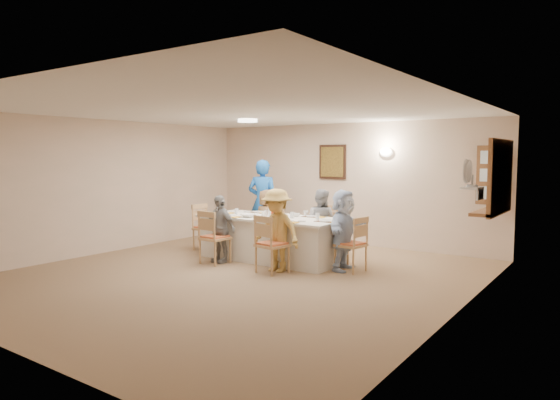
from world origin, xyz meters
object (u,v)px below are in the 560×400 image
Objects in this scene: chair_right_end at (351,244)px; condiment_ketchup at (272,209)px; chair_back_left at (271,226)px; chair_back_right at (324,231)px; diner_back_right at (321,223)px; dining_table at (271,238)px; diner_front_left at (220,229)px; chair_left_end at (207,227)px; diner_front_right at (277,230)px; desk_fan at (470,177)px; chair_front_left at (215,237)px; chair_front_right at (272,244)px; diner_right_end at (343,230)px; serving_hatch at (501,177)px; diner_back_left at (267,220)px; caregiver at (263,202)px.

chair_right_end is 1.64m from condiment_ketchup.
chair_back_right is (1.20, 0.00, 0.01)m from chair_back_left.
chair_back_left is 0.73× the size of diner_back_right.
diner_front_left is at bearing -131.42° from dining_table.
diner_back_right is at bearing 48.58° from dining_table.
dining_table is 9.98× the size of condiment_ketchup.
diner_front_right is (2.15, -0.68, 0.21)m from chair_left_end.
diner_front_right is at bearing -170.48° from desk_fan.
chair_front_left is at bearing -171.62° from desk_fan.
chair_back_left reaches higher than chair_left_end.
desk_fan is 0.33× the size of chair_front_right.
chair_right_end is at bearing -157.07° from chair_front_left.
desk_fan is 0.26× the size of diner_front_left.
diner_front_right is (-2.79, -0.47, -0.90)m from desk_fan.
diner_right_end is (1.42, 0.00, 0.27)m from dining_table.
chair_back_left is 1.20m from chair_back_right.
desk_fan is 0.23× the size of diner_right_end.
chair_back_right is 2.00m from chair_front_left.
diner_back_right is 0.95× the size of diner_right_end.
desk_fan is at bearing -94.66° from serving_hatch.
diner_back_left is 0.91× the size of diner_right_end.
chair_front_right is 0.74× the size of diner_back_right.
chair_right_end is 0.67× the size of diner_front_right.
diner_front_left is at bearing -87.48° from chair_front_left.
chair_front_right is at bearing -41.79° from chair_right_end.
chair_front_right is 1.14m from condiment_ketchup.
chair_back_left is at bearing -102.30° from chair_right_end.
condiment_ketchup is (-0.62, 0.85, 0.43)m from chair_front_right.
chair_front_right is 1.49m from diner_back_right.
chair_left_end is 1.59m from condiment_ketchup.
chair_front_right reaches higher than chair_left_end.
diner_front_left is (-0.60, -0.68, 0.20)m from dining_table.
chair_back_right is 1.21m from diner_back_left.
serving_hatch is 3.74m from condiment_ketchup.
chair_front_left is (0.00, -1.60, 0.01)m from chair_back_left.
dining_table is 0.93m from diner_back_left.
diner_front_right is (-0.00, 0.12, 0.20)m from chair_front_right.
chair_right_end is 1.18m from diner_back_right.
chair_front_right is (1.20, 0.00, 0.00)m from chair_front_left.
diner_back_left reaches higher than chair_front_right.
chair_back_right is at bearing -96.15° from diner_back_right.
diner_right_end is at bearing -2.01° from condiment_ketchup.
diner_right_end is at bearing 137.94° from caregiver.
chair_front_right is 1.04× the size of chair_right_end.
condiment_ketchup is at bearing -162.86° from serving_hatch.
diner_right_end is (0.82, -0.80, 0.18)m from chair_back_right.
chair_left_end is (-1.55, 0.00, 0.07)m from dining_table.
diner_back_right is 1.36m from diner_front_right.
condiment_ketchup is at bearing 82.52° from diner_right_end.
diner_front_left reaches higher than chair_front_left.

